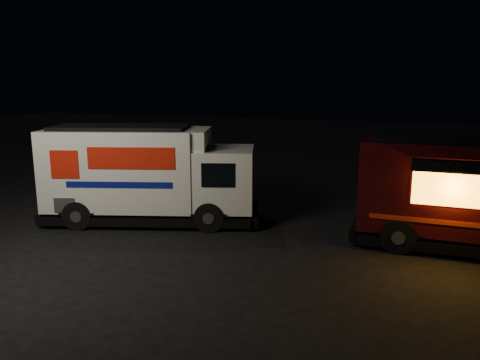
% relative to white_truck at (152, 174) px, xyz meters
% --- Properties ---
extents(ground, '(80.00, 80.00, 0.00)m').
position_rel_white_truck_xyz_m(ground, '(1.41, -1.46, -1.38)').
color(ground, black).
rests_on(ground, ground).
extents(white_truck, '(6.44, 3.82, 2.76)m').
position_rel_white_truck_xyz_m(white_truck, '(0.00, 0.00, 0.00)').
color(white_truck, silver).
rests_on(white_truck, ground).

